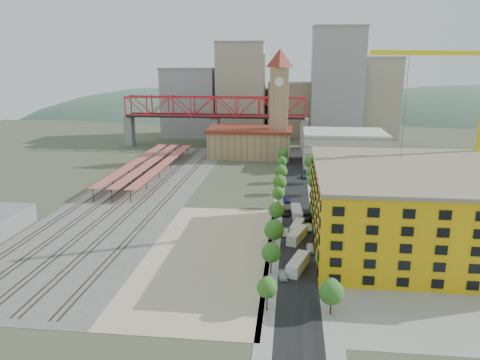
# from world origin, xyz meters

# --- Properties ---
(ground) EXTENTS (400.00, 400.00, 0.00)m
(ground) POSITION_xyz_m (0.00, 0.00, 0.00)
(ground) COLOR #474C38
(ground) RESTS_ON ground
(ballast_strip) EXTENTS (36.00, 165.00, 0.06)m
(ballast_strip) POSITION_xyz_m (-36.00, 17.50, 0.03)
(ballast_strip) COLOR #605E59
(ballast_strip) RESTS_ON ground
(dirt_lot) EXTENTS (28.00, 67.00, 0.06)m
(dirt_lot) POSITION_xyz_m (-4.00, -31.50, 0.03)
(dirt_lot) COLOR tan
(dirt_lot) RESTS_ON ground
(street_asphalt) EXTENTS (12.00, 170.00, 0.06)m
(street_asphalt) POSITION_xyz_m (16.00, 15.00, 0.03)
(street_asphalt) COLOR black
(street_asphalt) RESTS_ON ground
(sidewalk_west) EXTENTS (3.00, 170.00, 0.04)m
(sidewalk_west) POSITION_xyz_m (10.50, 15.00, 0.02)
(sidewalk_west) COLOR gray
(sidewalk_west) RESTS_ON ground
(sidewalk_east) EXTENTS (3.00, 170.00, 0.04)m
(sidewalk_east) POSITION_xyz_m (21.50, 15.00, 0.02)
(sidewalk_east) COLOR gray
(sidewalk_east) RESTS_ON ground
(construction_pad) EXTENTS (50.00, 90.00, 0.06)m
(construction_pad) POSITION_xyz_m (45.00, -20.00, 0.03)
(construction_pad) COLOR gray
(construction_pad) RESTS_ON ground
(rail_tracks) EXTENTS (26.56, 160.00, 0.18)m
(rail_tracks) POSITION_xyz_m (-37.80, 17.50, 0.15)
(rail_tracks) COLOR #382B23
(rail_tracks) RESTS_ON ground
(platform_canopies) EXTENTS (16.00, 80.00, 4.12)m
(platform_canopies) POSITION_xyz_m (-41.00, 45.00, 3.99)
(platform_canopies) COLOR #C5644C
(platform_canopies) RESTS_ON ground
(station_hall) EXTENTS (38.00, 24.00, 13.10)m
(station_hall) POSITION_xyz_m (-5.00, 82.00, 6.67)
(station_hall) COLOR tan
(station_hall) RESTS_ON ground
(clock_tower) EXTENTS (12.00, 12.00, 52.00)m
(clock_tower) POSITION_xyz_m (8.00, 79.99, 28.70)
(clock_tower) COLOR tan
(clock_tower) RESTS_ON ground
(parking_garage) EXTENTS (34.00, 26.00, 14.00)m
(parking_garage) POSITION_xyz_m (36.00, 70.00, 7.00)
(parking_garage) COLOR silver
(parking_garage) RESTS_ON ground
(truss_bridge) EXTENTS (94.00, 9.60, 25.60)m
(truss_bridge) POSITION_xyz_m (-25.00, 105.00, 18.86)
(truss_bridge) COLOR gray
(truss_bridge) RESTS_ON ground
(construction_building) EXTENTS (44.60, 50.60, 18.80)m
(construction_building) POSITION_xyz_m (42.00, -20.00, 9.41)
(construction_building) COLOR gold
(construction_building) RESTS_ON ground
(street_trees) EXTENTS (15.40, 124.40, 8.00)m
(street_trees) POSITION_xyz_m (16.00, 5.00, 0.00)
(street_trees) COLOR #25621D
(street_trees) RESTS_ON ground
(skyline) EXTENTS (133.00, 46.00, 60.00)m
(skyline) POSITION_xyz_m (7.47, 142.31, 22.81)
(skyline) COLOR #9EA0A3
(skyline) RESTS_ON ground
(distant_hills) EXTENTS (647.00, 264.00, 227.00)m
(distant_hills) POSITION_xyz_m (45.28, 260.00, -79.54)
(distant_hills) COLOR #4C6B59
(distant_hills) RESTS_ON ground
(tower_crane) EXTENTS (45.26, 21.62, 52.15)m
(tower_crane) POSITION_xyz_m (62.05, 2.16, 32.18)
(tower_crane) COLOR yellow
(tower_crane) RESTS_ON ground
(site_trailer_a) EXTENTS (5.14, 9.89, 2.62)m
(site_trailer_a) POSITION_xyz_m (16.00, -37.66, 1.31)
(site_trailer_a) COLOR silver
(site_trailer_a) RESTS_ON ground
(site_trailer_b) EXTENTS (5.29, 9.84, 2.61)m
(site_trailer_b) POSITION_xyz_m (16.00, -20.75, 1.30)
(site_trailer_b) COLOR silver
(site_trailer_b) RESTS_ON ground
(site_trailer_c) EXTENTS (3.99, 8.86, 2.35)m
(site_trailer_c) POSITION_xyz_m (16.00, -14.57, 1.17)
(site_trailer_c) COLOR silver
(site_trailer_c) RESTS_ON ground
(site_trailer_d) EXTENTS (3.34, 9.96, 2.68)m
(site_trailer_d) POSITION_xyz_m (16.00, -3.08, 1.34)
(site_trailer_d) COLOR silver
(site_trailer_d) RESTS_ON ground
(car_0) EXTENTS (2.21, 4.40, 1.44)m
(car_0) POSITION_xyz_m (13.00, -41.85, 0.72)
(car_0) COLOR silver
(car_0) RESTS_ON ground
(car_1) EXTENTS (2.02, 4.73, 1.52)m
(car_1) POSITION_xyz_m (13.00, -17.54, 0.76)
(car_1) COLOR #A9AAAF
(car_1) RESTS_ON ground
(car_2) EXTENTS (2.70, 5.06, 1.35)m
(car_2) POSITION_xyz_m (13.00, -1.78, 0.68)
(car_2) COLOR black
(car_2) RESTS_ON ground
(car_3) EXTENTS (2.78, 5.12, 1.41)m
(car_3) POSITION_xyz_m (13.00, 11.49, 0.70)
(car_3) COLOR navy
(car_3) RESTS_ON ground
(car_4) EXTENTS (1.98, 4.66, 1.57)m
(car_4) POSITION_xyz_m (19.00, -27.48, 0.78)
(car_4) COLOR white
(car_4) RESTS_ON ground
(car_5) EXTENTS (2.04, 4.55, 1.45)m
(car_5) POSITION_xyz_m (19.00, -13.21, 0.72)
(car_5) COLOR #ABABB0
(car_5) RESTS_ON ground
(car_6) EXTENTS (2.93, 5.58, 1.50)m
(car_6) POSITION_xyz_m (19.00, -4.57, 0.75)
(car_6) COLOR black
(car_6) RESTS_ON ground
(car_7) EXTENTS (2.72, 5.09, 1.40)m
(car_7) POSITION_xyz_m (19.00, 42.60, 0.70)
(car_7) COLOR navy
(car_7) RESTS_ON ground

